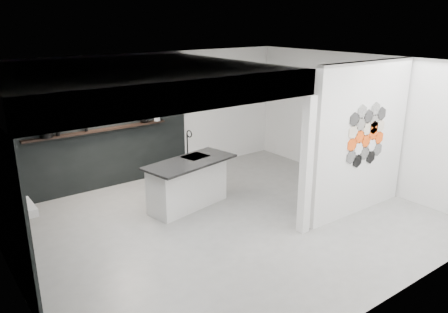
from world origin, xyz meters
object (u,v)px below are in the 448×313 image
stockpot (46,132)px  bottle_dark (86,127)px  kitchen_island (188,183)px  glass_vase (157,117)px  wall_basin (19,209)px  kettle (144,119)px  glass_bowl (157,118)px  partition_panel (361,140)px  utensil_cup (58,133)px

stockpot → bottle_dark: size_ratio=1.46×
kitchen_island → glass_vase: (0.36, 1.82, 0.91)m
wall_basin → kettle: kettle is taller
wall_basin → kitchen_island: (3.03, 0.25, -0.36)m
bottle_dark → kitchen_island: bearing=-55.6°
stockpot → glass_bowl: 2.38m
partition_panel → utensil_cup: bearing=137.6°
stockpot → utensil_cup: 0.22m
wall_basin → stockpot: stockpot is taller
glass_vase → wall_basin: bearing=-148.7°
glass_bowl → kitchen_island: bearing=-101.1°
wall_basin → kettle: (3.07, 2.07, 0.55)m
kitchen_island → glass_bowl: kitchen_island is taller
partition_panel → stockpot: (-4.46, 3.87, 0.02)m
kitchen_island → glass_bowl: (0.36, 1.82, 0.88)m
partition_panel → glass_vase: partition_panel is taller
kitchen_island → bottle_dark: (-1.24, 1.82, 0.92)m
bottle_dark → utensil_cup: 0.56m
partition_panel → wall_basin: size_ratio=4.67×
kitchen_island → kettle: bearing=77.6°
kitchen_island → kettle: size_ratio=9.89×
glass_bowl → utensil_cup: size_ratio=1.44×
kettle → glass_vase: size_ratio=1.23×
kitchen_island → bottle_dark: size_ratio=11.47×
partition_panel → bottle_dark: partition_panel is taller
partition_panel → kettle: bearing=121.8°
kettle → glass_vase: bearing=13.8°
glass_bowl → bottle_dark: size_ratio=0.83×
partition_panel → kitchen_island: bearing=139.9°
utensil_cup → glass_vase: bearing=0.0°
wall_basin → glass_vase: bearing=31.3°
partition_panel → stockpot: 5.90m
glass_bowl → glass_vase: 0.03m
kettle → bottle_dark: size_ratio=1.16×
stockpot → glass_vase: size_ratio=1.55×
glass_vase → bottle_dark: size_ratio=0.94×
partition_panel → utensil_cup: size_ratio=29.18×
partition_panel → utensil_cup: (-4.24, 3.87, -0.03)m
wall_basin → stockpot: 2.37m
wall_basin → partition_panel: bearing=-18.2°
bottle_dark → glass_bowl: bearing=0.0°
partition_panel → kitchen_island: partition_panel is taller
glass_vase → glass_bowl: bearing=0.0°
wall_basin → bottle_dark: bearing=49.1°
bottle_dark → stockpot: bearing=180.0°
utensil_cup → bottle_dark: bearing=0.0°
partition_panel → stockpot: size_ratio=11.54×
stockpot → bottle_dark: stockpot is taller
partition_panel → stockpot: bearing=139.1°
kettle → bottle_dark: (-1.28, 0.00, 0.00)m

